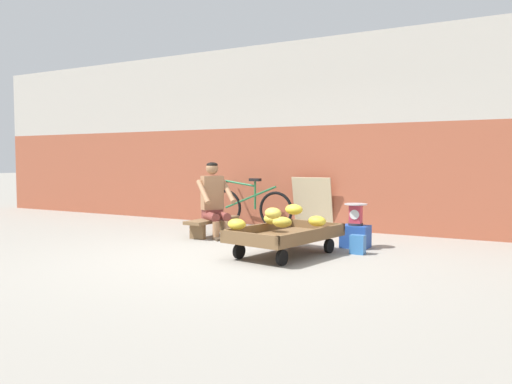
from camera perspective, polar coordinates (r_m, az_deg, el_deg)
ground_plane at (r=6.13m, az=-3.96°, el=-7.47°), size 80.00×80.00×0.00m
back_wall at (r=8.88m, az=7.50°, el=6.34°), size 16.00×0.30×3.21m
banana_cart at (r=6.31m, az=3.29°, el=-4.94°), size 1.07×1.56×0.36m
banana_pile at (r=6.22m, az=2.63°, el=-2.92°), size 0.97×0.98×0.27m
low_bench at (r=7.99m, az=-4.87°, el=-3.44°), size 0.31×1.10×0.27m
vendor_seated at (r=7.87m, az=-4.66°, el=-0.86°), size 0.74×0.68×1.14m
plastic_crate at (r=7.02m, az=10.98°, el=-4.88°), size 0.36×0.28×0.30m
weighing_scale at (r=6.98m, az=11.01°, el=-2.41°), size 0.30×0.30×0.29m
bicycle_near_left at (r=9.01m, az=-0.67°, el=-1.66°), size 1.66×0.48×0.86m
sign_board at (r=8.75m, az=6.30°, el=-1.26°), size 0.70×0.20×0.89m
shopping_bag at (r=6.55m, az=11.23°, el=-5.74°), size 0.18×0.12×0.24m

